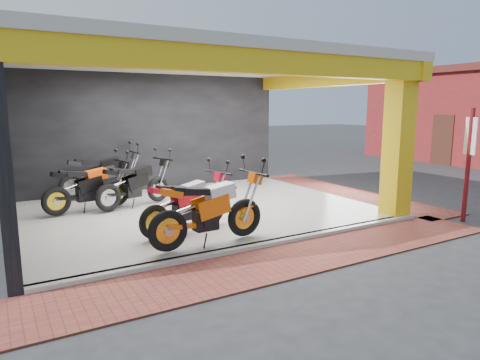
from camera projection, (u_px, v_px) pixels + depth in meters
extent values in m
plane|color=#2D2D30|center=(238.00, 233.00, 8.74)|extent=(80.00, 80.00, 0.00)
cube|color=white|center=(197.00, 210.00, 10.43)|extent=(8.00, 6.00, 0.10)
cube|color=beige|center=(195.00, 60.00, 9.83)|extent=(8.40, 6.40, 0.20)
cube|color=black|center=(153.00, 134.00, 12.78)|extent=(8.20, 0.20, 3.50)
cube|color=gold|center=(398.00, 142.00, 9.66)|extent=(0.50, 0.50, 3.50)
cube|color=gold|center=(267.00, 62.00, 7.33)|extent=(8.40, 0.30, 0.40)
cube|color=gold|center=(327.00, 79.00, 11.86)|extent=(0.30, 6.40, 0.40)
cube|color=white|center=(266.00, 244.00, 7.86)|extent=(8.00, 0.20, 0.10)
cube|color=brown|center=(292.00, 259.00, 7.20)|extent=(9.00, 1.40, 0.03)
cube|color=brown|center=(343.00, 192.00, 12.82)|extent=(1.40, 7.00, 0.03)
cube|color=#3F1E14|center=(442.00, 140.00, 18.82)|extent=(0.06, 1.00, 2.20)
cylinder|color=maroon|center=(468.00, 166.00, 9.40)|extent=(0.10, 0.10, 2.53)
cube|color=white|center=(471.00, 136.00, 9.28)|extent=(0.13, 0.34, 0.81)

